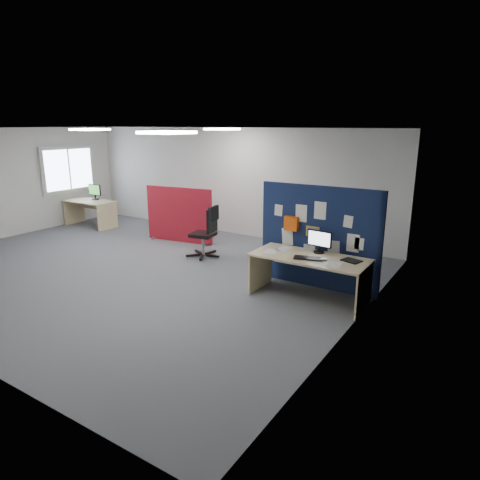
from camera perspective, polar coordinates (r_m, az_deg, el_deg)
The scene contains 17 objects.
floor at distance 8.79m, azimuth -14.29°, elevation -3.74°, with size 9.00×9.00×0.00m, color #56595E.
ceiling at distance 8.34m, azimuth -15.54°, elevation 14.11°, with size 9.00×7.00×0.02m, color white.
wall_back at distance 11.10m, azimuth -1.47°, elevation 7.80°, with size 9.00×0.02×2.70m, color silver.
wall_right at distance 6.03m, azimuth 15.66°, elevation 0.88°, with size 0.02×7.00×2.70m, color silver.
window at distance 13.11m, azimuth -21.89°, elevation 8.75°, with size 0.06×1.70×1.30m.
ceiling_lights at distance 8.57m, azimuth -10.58°, elevation 14.21°, with size 4.10×4.10×0.04m.
navy_divider at distance 7.47m, azimuth 10.34°, elevation 0.31°, with size 2.17×0.30×1.79m.
main_desk at distance 7.04m, azimuth 9.36°, elevation -3.38°, with size 1.87×0.83×0.73m.
monitor_main at distance 7.12m, azimuth 10.53°, elevation -0.05°, with size 0.43×0.18×0.38m.
keyboard at distance 6.82m, azimuth 9.07°, elevation -2.41°, with size 0.45×0.18×0.03m, color black.
mouse at distance 6.79m, azimuth 11.10°, elevation -2.56°, with size 0.10×0.06×0.03m, color #9D9CA1.
paper_tray at distance 6.85m, azimuth 14.64°, elevation -2.67°, with size 0.28×0.22×0.01m, color black.
red_divider at distance 10.42m, azimuth -8.13°, elevation 3.29°, with size 1.76×0.31×1.33m.
second_desk at distance 12.67m, azimuth -19.25°, elevation 4.19°, with size 1.46×0.73×0.73m.
monitor_second at distance 12.67m, azimuth -18.79°, elevation 6.17°, with size 0.47×0.22×0.43m.
office_chair at distance 9.12m, azimuth -4.36°, elevation 1.50°, with size 0.73×0.72×1.10m.
desk_papers at distance 7.02m, azimuth 7.35°, elevation -1.92°, with size 1.39×0.69×0.00m.
Camera 1 is at (6.16, -5.62, 2.79)m, focal length 32.00 mm.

